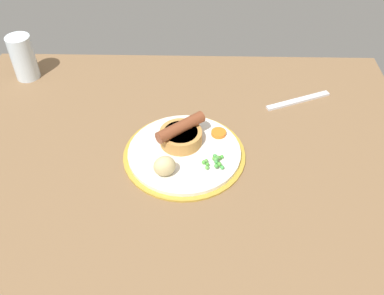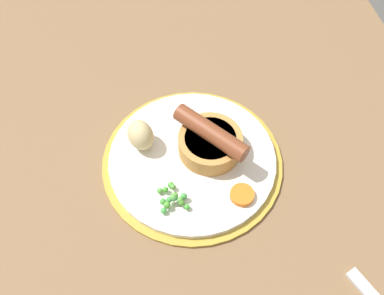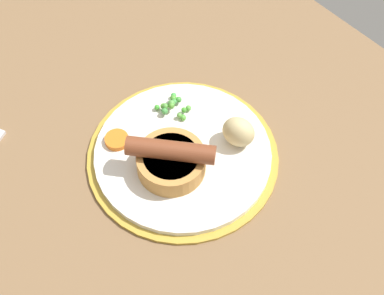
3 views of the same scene
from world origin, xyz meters
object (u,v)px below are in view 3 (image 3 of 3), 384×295
at_px(sausage_pudding, 169,157).
at_px(pea_pile, 173,106).
at_px(dinner_plate, 183,156).
at_px(potato_chunk_0, 239,132).
at_px(carrot_slice_0, 117,140).

bearing_deg(sausage_pudding, pea_pile, 95.96).
height_order(dinner_plate, potato_chunk_0, potato_chunk_0).
distance_m(dinner_plate, potato_chunk_0, 0.09).
xyz_separation_m(dinner_plate, sausage_pudding, (0.00, -0.03, 0.03)).
bearing_deg(pea_pile, sausage_pudding, -44.17).
bearing_deg(sausage_pudding, dinner_plate, 58.94).
relative_size(sausage_pudding, pea_pile, 2.29).
bearing_deg(potato_chunk_0, dinner_plate, -118.15).
bearing_deg(pea_pile, carrot_slice_0, -96.27).
distance_m(dinner_plate, carrot_slice_0, 0.10).
bearing_deg(dinner_plate, carrot_slice_0, -143.71).
bearing_deg(pea_pile, potato_chunk_0, 16.36).
bearing_deg(carrot_slice_0, sausage_pudding, 18.96).
height_order(dinner_plate, sausage_pudding, sausage_pudding).
xyz_separation_m(dinner_plate, potato_chunk_0, (0.04, 0.07, 0.03)).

